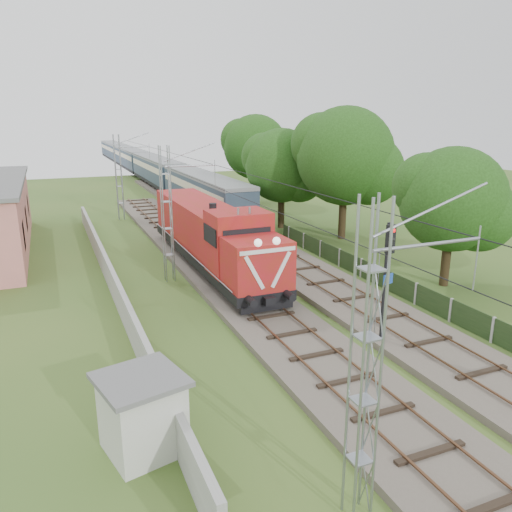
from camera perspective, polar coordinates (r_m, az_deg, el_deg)
name	(u,v)px	position (r m, az deg, el deg)	size (l,w,h in m)	color
ground	(308,356)	(21.20, 6.01, -11.25)	(140.00, 140.00, 0.00)	#355520
track_main	(246,297)	(26.95, -1.11, -4.72)	(4.20, 70.00, 0.45)	#6B6054
track_side	(245,237)	(40.30, -1.31, 2.19)	(4.20, 80.00, 0.45)	#6B6054
catenary	(168,214)	(29.71, -10.05, 4.72)	(3.31, 70.00, 8.00)	gray
boundary_wall	(110,275)	(29.96, -16.38, -2.11)	(0.25, 40.00, 1.50)	#9E9E99
fence	(416,294)	(27.54, 17.81, -4.12)	(0.12, 32.00, 1.20)	black
locomotive	(211,234)	(31.82, -5.16, 2.48)	(3.17, 18.12, 4.60)	black
coach_rake	(142,163)	(82.92, -12.91, 10.37)	(2.99, 89.10, 3.45)	black
signal_post	(388,263)	(21.27, 14.82, -0.81)	(0.59, 0.47, 5.43)	black
relay_hut	(142,414)	(15.60, -12.85, -17.15)	(2.80, 2.80, 2.40)	beige
tree_a	(453,201)	(30.30, 21.63, 5.91)	(6.19, 5.90, 8.03)	#382817
tree_b	(346,157)	(40.25, 10.29, 11.04)	(8.03, 7.65, 10.41)	#382817
tree_c	(283,166)	(43.84, 3.06, 10.18)	(6.68, 6.36, 8.66)	#382817
tree_d	(256,148)	(57.61, 0.05, 12.26)	(7.61, 7.25, 9.86)	#382817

